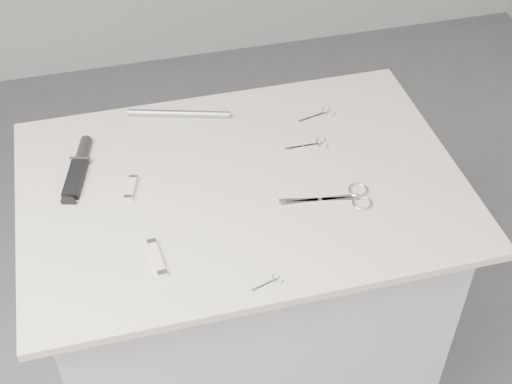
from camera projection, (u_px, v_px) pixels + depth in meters
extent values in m
cube|color=#BCBDBA|center=(244.00, 310.00, 1.94)|extent=(0.90, 0.60, 0.90)
cube|color=beige|center=(242.00, 186.00, 1.62)|extent=(1.00, 0.70, 0.02)
cube|color=silver|center=(320.00, 200.00, 1.57)|extent=(0.18, 0.05, 0.00)
cylinder|color=silver|center=(320.00, 199.00, 1.57)|extent=(0.01, 0.01, 0.00)
torus|color=silver|center=(358.00, 190.00, 1.59)|extent=(0.05, 0.05, 0.01)
torus|color=silver|center=(362.00, 203.00, 1.56)|extent=(0.05, 0.05, 0.01)
cube|color=silver|center=(304.00, 146.00, 1.71)|extent=(0.09, 0.01, 0.00)
cylinder|color=silver|center=(304.00, 146.00, 1.71)|extent=(0.01, 0.01, 0.00)
torus|color=silver|center=(321.00, 140.00, 1.72)|extent=(0.02, 0.02, 0.00)
torus|color=silver|center=(324.00, 146.00, 1.71)|extent=(0.02, 0.02, 0.00)
cube|color=silver|center=(314.00, 117.00, 1.79)|extent=(0.09, 0.03, 0.00)
cylinder|color=silver|center=(314.00, 116.00, 1.79)|extent=(0.00, 0.00, 0.00)
torus|color=silver|center=(326.00, 109.00, 1.82)|extent=(0.02, 0.02, 0.00)
torus|color=silver|center=(331.00, 114.00, 1.80)|extent=(0.02, 0.02, 0.00)
cube|color=silver|center=(265.00, 285.00, 1.40)|extent=(0.06, 0.03, 0.00)
cylinder|color=silver|center=(265.00, 284.00, 1.40)|extent=(0.00, 0.00, 0.00)
torus|color=silver|center=(276.00, 276.00, 1.41)|extent=(0.02, 0.02, 0.00)
torus|color=silver|center=(279.00, 281.00, 1.40)|extent=(0.02, 0.02, 0.00)
cube|color=black|center=(75.00, 179.00, 1.62)|extent=(0.07, 0.13, 0.01)
cube|color=#979A9F|center=(81.00, 160.00, 1.66)|extent=(0.05, 0.02, 0.02)
cylinder|color=black|center=(84.00, 150.00, 1.69)|extent=(0.04, 0.08, 0.03)
cube|color=silver|center=(157.00, 258.00, 1.44)|extent=(0.03, 0.10, 0.01)
cube|color=silver|center=(152.00, 242.00, 1.47)|extent=(0.02, 0.01, 0.01)
cube|color=silver|center=(162.00, 274.00, 1.41)|extent=(0.02, 0.01, 0.01)
cube|color=silver|center=(131.00, 188.00, 1.60)|extent=(0.04, 0.07, 0.01)
cube|color=silver|center=(133.00, 178.00, 1.62)|extent=(0.02, 0.01, 0.01)
cube|color=silver|center=(128.00, 198.00, 1.57)|extent=(0.02, 0.01, 0.01)
cylinder|color=#979A9F|center=(179.00, 114.00, 1.79)|extent=(0.25, 0.09, 0.02)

